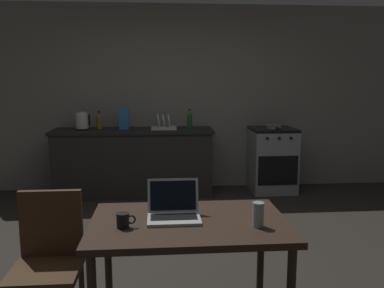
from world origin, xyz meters
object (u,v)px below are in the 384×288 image
Objects in this scene: bottle_b at (99,121)px; dish_rack at (164,126)px; drinking_glass at (258,214)px; chair at (48,256)px; dining_table at (189,232)px; electric_kettle at (82,121)px; laptop at (174,211)px; stove_oven at (272,160)px; bottle at (190,120)px; cereal_box at (124,119)px; frying_pan at (274,126)px; coffee_mug at (123,220)px.

dish_rack is at bearing -5.22° from bottle_b.
chair is at bearing 172.46° from drinking_glass.
dish_rack is at bearing 91.95° from dining_table.
dish_rack is (1.09, 0.00, -0.07)m from electric_kettle.
chair is 3.68× the size of electric_kettle.
stove_oven is at bearing 75.18° from laptop.
chair is 3.24m from bottle_b.
cereal_box reaches higher than bottle.
chair is 0.80m from laptop.
dish_rack is (-0.11, 3.16, 0.29)m from dining_table.
electric_kettle is (-1.11, 3.11, 0.24)m from laptop.
stove_oven is 2.46m from bottle_b.
chair is at bearing -125.93° from stove_oven.
cereal_box is at bearing 178.62° from frying_pan.
stove_oven is 3.85m from chair.
drinking_glass is (-1.03, -3.26, -0.12)m from frying_pan.
chair is 0.54m from coffee_mug.
bottle_b is (-0.34, 0.06, -0.03)m from cereal_box.
coffee_mug is at bearing 176.69° from drinking_glass.
chair is at bearing -87.63° from bottle_b.
frying_pan is at bearing -2.61° from bottle_b.
chair is at bearing -83.63° from electric_kettle.
stove_oven is 3.09× the size of cereal_box.
stove_oven is 0.47m from frying_pan.
frying_pan is (1.18, 0.02, -0.11)m from bottle.
bottle_b is at bearing 20.29° from electric_kettle.
coffee_mug is (-1.80, -3.24, 0.32)m from stove_oven.
stove_oven is 3.26× the size of bottle.
electric_kettle is 0.55m from cereal_box.
bottle reaches higher than drinking_glass.
electric_kettle is 1.00× the size of bottle_b.
bottle reaches higher than laptop.
bottle_b reaches higher than chair.
laptop is 3.32m from bottle_b.
stove_oven reaches higher than dining_table.
dish_rack is 0.88m from bottle_b.
drinking_glass is at bearing 7.83° from chair.
stove_oven is 3.72m from coffee_mug.
stove_oven is 0.75× the size of dining_table.
electric_kettle is at bearing 180.00° from dish_rack.
frying_pan reaches higher than dining_table.
laptop reaches higher than coffee_mug.
dish_rack is at bearing 179.91° from stove_oven.
dining_table is 3.26m from cereal_box.
drinking_glass is (0.39, -0.13, 0.15)m from dining_table.
dining_table is at bearing 13.22° from chair.
dish_rack reaches higher than drinking_glass.
bottle_b is at bearing 116.62° from laptop.
bottle_b reaches higher than frying_pan.
frying_pan is 1.19× the size of dish_rack.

